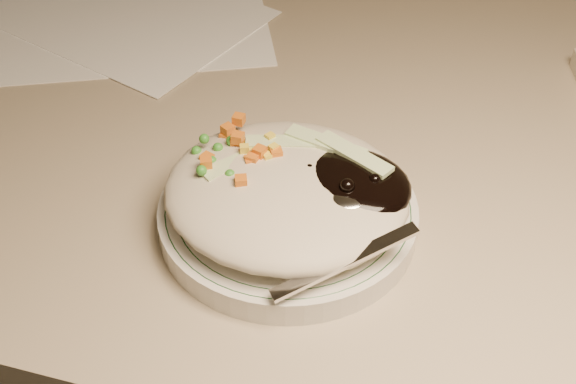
# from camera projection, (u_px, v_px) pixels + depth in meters

# --- Properties ---
(desk) EXTENTS (1.40, 0.70, 0.74)m
(desk) POSITION_uv_depth(u_px,v_px,m) (410.00, 273.00, 0.88)
(desk) COLOR gray
(desk) RESTS_ON ground
(plate) EXTENTS (0.21, 0.21, 0.02)m
(plate) POSITION_uv_depth(u_px,v_px,m) (288.00, 216.00, 0.64)
(plate) COLOR silver
(plate) RESTS_ON desk
(plate_rim) EXTENTS (0.20, 0.20, 0.00)m
(plate_rim) POSITION_uv_depth(u_px,v_px,m) (288.00, 207.00, 0.64)
(plate_rim) COLOR #144723
(plate_rim) RESTS_ON plate
(meal) EXTENTS (0.20, 0.19, 0.05)m
(meal) POSITION_uv_depth(u_px,v_px,m) (293.00, 188.00, 0.62)
(meal) COLOR #B6AC94
(meal) RESTS_ON plate
(papers) EXTENTS (0.38, 0.33, 0.00)m
(papers) POSITION_uv_depth(u_px,v_px,m) (127.00, 18.00, 0.90)
(papers) COLOR white
(papers) RESTS_ON desk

